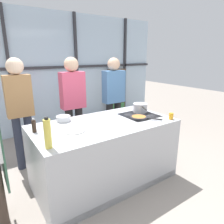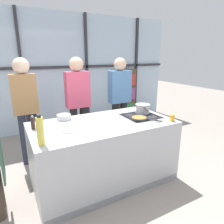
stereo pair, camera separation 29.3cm
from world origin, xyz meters
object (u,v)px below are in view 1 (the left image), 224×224
spectator_far_left (20,106)px  spectator_center_right (114,96)px  frying_pan (139,117)px  white_plate (74,131)px  oil_bottle (48,134)px  pepper_grinder (34,126)px  mixing_bowl (63,118)px  juice_glass_near (171,116)px  saucepan (140,108)px  spectator_center_left (73,100)px

spectator_far_left → spectator_center_right: 1.78m
frying_pan → white_plate: bearing=176.4°
oil_bottle → spectator_center_right: bearing=38.2°
frying_pan → pepper_grinder: 1.46m
mixing_bowl → spectator_far_left: bearing=123.7°
spectator_center_right → frying_pan: (-0.36, -1.19, -0.09)m
juice_glass_near → frying_pan: bearing=141.3°
saucepan → mixing_bowl: size_ratio=2.02×
white_plate → pepper_grinder: 0.49m
spectator_far_left → oil_bottle: bearing=90.1°
spectator_far_left → spectator_center_left: size_ratio=1.00×
white_plate → mixing_bowl: size_ratio=1.25×
pepper_grinder → juice_glass_near: bearing=-18.7°
oil_bottle → juice_glass_near: (1.77, -0.08, -0.11)m
white_plate → mixing_bowl: mixing_bowl is taller
spectator_center_left → juice_glass_near: bearing=121.0°
spectator_center_left → white_plate: (-0.49, -1.12, -0.12)m
spectator_far_left → white_plate: spectator_far_left is taller
saucepan → white_plate: bearing=-171.3°
spectator_center_left → spectator_center_right: bearing=-180.0°
pepper_grinder → juice_glass_near: (1.78, -0.60, -0.03)m
pepper_grinder → oil_bottle: bearing=-88.9°
saucepan → mixing_bowl: saucepan is taller
juice_glass_near → oil_bottle: bearing=177.6°
spectator_far_left → saucepan: spectator_far_left is taller
spectator_center_right → saucepan: (-0.12, -0.93, -0.03)m
mixing_bowl → spectator_center_right: bearing=26.3°
oil_bottle → pepper_grinder: size_ratio=1.80×
frying_pan → juice_glass_near: (0.36, -0.29, 0.03)m
frying_pan → pepper_grinder: size_ratio=2.38×
spectator_center_right → juice_glass_near: (-0.00, -1.47, -0.06)m
juice_glass_near → mixing_bowl: bearing=148.7°
juice_glass_near → spectator_center_left: bearing=121.0°
oil_bottle → pepper_grinder: (-0.01, 0.53, -0.07)m
mixing_bowl → oil_bottle: oil_bottle is taller
frying_pan → oil_bottle: oil_bottle is taller
pepper_grinder → juice_glass_near: size_ratio=1.93×
spectator_center_left → frying_pan: spectator_center_left is taller
mixing_bowl → pepper_grinder: (-0.45, -0.21, 0.04)m
white_plate → oil_bottle: size_ratio=0.77×
saucepan → oil_bottle: 1.72m
mixing_bowl → oil_bottle: size_ratio=0.62×
frying_pan → spectator_far_left: bearing=140.0°
spectator_far_left → mixing_bowl: size_ratio=8.80×
spectator_center_right → saucepan: bearing=82.8°
mixing_bowl → white_plate: bearing=-94.9°
spectator_center_right → mixing_bowl: size_ratio=8.73×
spectator_far_left → spectator_center_left: bearing=-180.0°
white_plate → spectator_far_left: bearing=109.7°
spectator_center_left → pepper_grinder: spectator_center_left is taller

